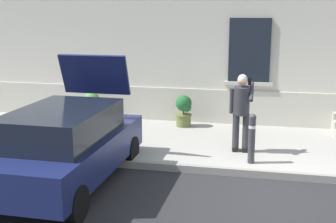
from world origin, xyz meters
The scene contains 9 objects.
ground_plane centered at (0.00, 0.00, 0.00)m, with size 80.00×80.00×0.00m, color #232326.
sidewalk centered at (0.00, 2.80, 0.07)m, with size 24.00×3.60×0.15m, color #99968E.
curb_edge centered at (0.00, 0.94, 0.07)m, with size 24.00×0.12×0.15m, color gray.
hatchback_car_navy centered at (-3.86, -0.20, 0.80)m, with size 1.84×4.09×2.34m.
bollard_near_person centered at (-0.50, 1.35, 0.71)m, with size 0.15×0.15×1.04m.
bollard_far_left centered at (-4.83, 1.35, 0.71)m, with size 0.15×0.15×1.04m.
person_on_phone centered at (-0.76, 2.05, 1.15)m, with size 0.51×0.47×1.75m.
planter_charcoal centered at (-5.00, 3.97, 0.61)m, with size 0.44×0.44×0.86m.
planter_olive centered at (-2.39, 4.02, 0.61)m, with size 0.44×0.44×0.86m.
Camera 1 is at (-0.35, -7.54, 3.21)m, focal length 47.40 mm.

